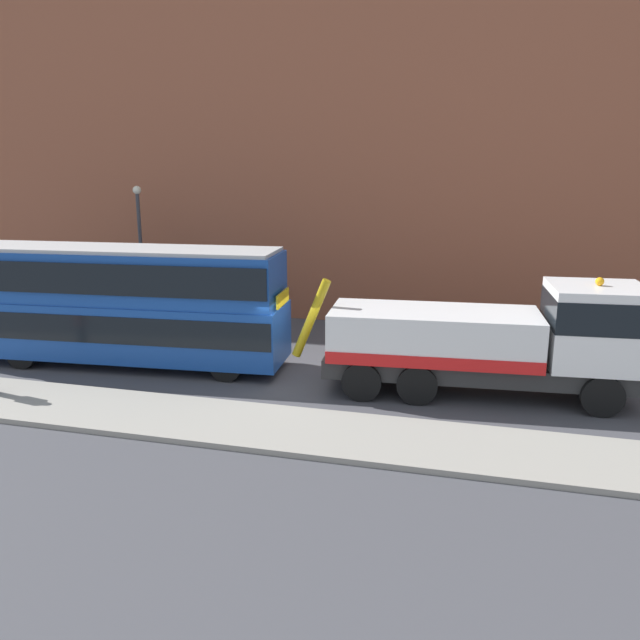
% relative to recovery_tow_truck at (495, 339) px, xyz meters
% --- Properties ---
extents(ground_plane, '(120.00, 120.00, 0.00)m').
position_rel_recovery_tow_truck_xyz_m(ground_plane, '(-5.82, 0.09, -1.76)').
color(ground_plane, '#424247').
extents(near_kerb, '(60.00, 2.80, 0.15)m').
position_rel_recovery_tow_truck_xyz_m(near_kerb, '(-5.82, -4.11, -1.68)').
color(near_kerb, gray).
rests_on(near_kerb, ground_plane).
extents(building_facade, '(60.00, 1.50, 16.00)m').
position_rel_recovery_tow_truck_xyz_m(building_facade, '(-5.82, 8.42, 6.31)').
color(building_facade, '#935138').
rests_on(building_facade, ground_plane).
extents(recovery_tow_truck, '(10.22, 3.30, 3.67)m').
position_rel_recovery_tow_truck_xyz_m(recovery_tow_truck, '(0.00, 0.00, 0.00)').
color(recovery_tow_truck, '#2D2D2D').
rests_on(recovery_tow_truck, ground_plane).
extents(double_decker_bus, '(11.17, 3.36, 4.06)m').
position_rel_recovery_tow_truck_xyz_m(double_decker_bus, '(-12.15, -0.04, 0.47)').
color(double_decker_bus, '#19479E').
rests_on(double_decker_bus, ground_plane).
extents(street_lamp, '(0.36, 0.36, 5.83)m').
position_rel_recovery_tow_truck_xyz_m(street_lamp, '(-15.07, 6.22, 1.71)').
color(street_lamp, '#38383D').
rests_on(street_lamp, ground_plane).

